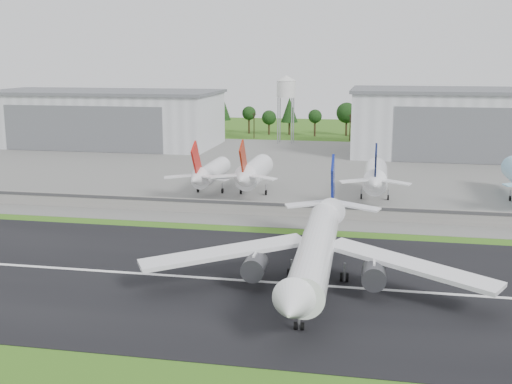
% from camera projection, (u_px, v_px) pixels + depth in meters
% --- Properties ---
extents(ground, '(600.00, 600.00, 0.00)m').
position_uv_depth(ground, '(145.00, 297.00, 101.06)').
color(ground, '#2E5C15').
rests_on(ground, ground).
extents(runway, '(320.00, 60.00, 0.10)m').
position_uv_depth(runway, '(166.00, 276.00, 110.65)').
color(runway, black).
rests_on(runway, ground).
extents(runway_centerline, '(220.00, 1.00, 0.02)m').
position_uv_depth(runway_centerline, '(166.00, 275.00, 110.64)').
color(runway_centerline, white).
rests_on(runway_centerline, runway).
extents(apron, '(320.00, 150.00, 0.10)m').
position_uv_depth(apron, '(272.00, 169.00, 216.30)').
color(apron, slate).
rests_on(apron, ground).
extents(blast_fence, '(240.00, 0.61, 3.50)m').
position_uv_depth(blast_fence, '(227.00, 207.00, 153.50)').
color(blast_fence, gray).
rests_on(blast_fence, ground).
extents(hangar_west, '(97.00, 44.00, 23.20)m').
position_uv_depth(hangar_west, '(104.00, 118.00, 271.98)').
color(hangar_west, silver).
rests_on(hangar_west, ground).
extents(hangar_east, '(102.00, 47.00, 25.20)m').
position_uv_depth(hangar_east, '(487.00, 123.00, 242.84)').
color(hangar_east, silver).
rests_on(hangar_east, ground).
extents(water_tower, '(8.40, 8.40, 29.40)m').
position_uv_depth(water_tower, '(286.00, 87.00, 274.60)').
color(water_tower, '#99999E').
rests_on(water_tower, ground).
extents(utility_poles, '(230.00, 3.00, 12.00)m').
position_uv_depth(utility_poles, '(301.00, 139.00, 293.15)').
color(utility_poles, black).
rests_on(utility_poles, ground).
extents(treeline, '(320.00, 16.00, 22.00)m').
position_uv_depth(treeline, '(305.00, 136.00, 307.55)').
color(treeline, black).
rests_on(treeline, ground).
extents(main_airliner, '(57.27, 59.12, 18.17)m').
position_uv_depth(main_airliner, '(316.00, 258.00, 104.41)').
color(main_airliner, white).
rests_on(main_airliner, runway).
extents(parked_jet_red_a, '(7.36, 31.29, 16.38)m').
position_uv_depth(parked_jet_red_a, '(208.00, 173.00, 175.25)').
color(parked_jet_red_a, white).
rests_on(parked_jet_red_a, ground).
extents(parked_jet_red_b, '(7.36, 31.29, 16.92)m').
position_uv_depth(parked_jet_red_b, '(252.00, 173.00, 172.94)').
color(parked_jet_red_b, white).
rests_on(parked_jet_red_b, ground).
extents(parked_jet_navy, '(7.36, 31.29, 16.89)m').
position_uv_depth(parked_jet_navy, '(375.00, 177.00, 166.84)').
color(parked_jet_navy, white).
rests_on(parked_jet_navy, ground).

